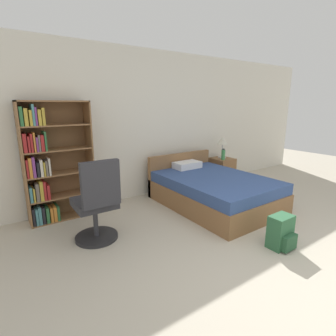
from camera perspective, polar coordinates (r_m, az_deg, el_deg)
name	(u,v)px	position (r m, az deg, el deg)	size (l,w,h in m)	color
ground_plane	(318,288)	(3.03, 29.81, -21.76)	(14.00, 14.00, 0.00)	#BCB29E
wall_back	(144,125)	(4.80, -5.31, 9.25)	(9.00, 0.06, 2.60)	silver
bookshelf	(49,165)	(4.08, -24.44, 0.69)	(0.94, 0.32, 1.72)	brown
bed	(212,190)	(4.51, 9.48, -4.68)	(1.41, 1.97, 0.75)	brown
office_chair	(97,205)	(3.31, -15.21, -7.74)	(0.53, 0.59, 1.07)	#232326
nightstand	(222,171)	(5.76, 11.65, -0.57)	(0.42, 0.46, 0.55)	brown
table_lamp	(223,142)	(5.69, 11.81, 5.53)	(0.21, 0.21, 0.45)	#B2B2B7
water_bottle	(223,155)	(5.54, 11.94, 2.89)	(0.08, 0.08, 0.23)	#3F8C4C
backpack_green	(281,233)	(3.47, 23.42, -12.78)	(0.29, 0.25, 0.40)	#2D603D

